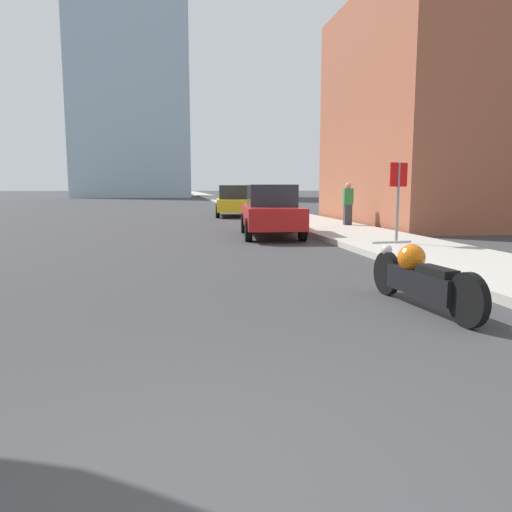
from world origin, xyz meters
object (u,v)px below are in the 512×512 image
(parked_car_red, at_px, (271,211))
(parked_car_yellow, at_px, (233,201))
(motorcycle, at_px, (420,277))
(stop_sign, at_px, (398,188))
(pedestrian, at_px, (348,203))

(parked_car_red, xyz_separation_m, parked_car_yellow, (0.16, 11.25, -0.01))
(parked_car_red, bearing_deg, parked_car_yellow, 94.74)
(motorcycle, xyz_separation_m, stop_sign, (2.48, 5.98, 1.14))
(parked_car_red, height_order, stop_sign, stop_sign)
(motorcycle, bearing_deg, stop_sign, 62.27)
(pedestrian, bearing_deg, motorcycle, -105.61)
(stop_sign, bearing_deg, motorcycle, -112.52)
(motorcycle, bearing_deg, parked_car_yellow, 84.56)
(parked_car_red, xyz_separation_m, stop_sign, (2.55, -3.69, 0.71))
(stop_sign, height_order, pedestrian, stop_sign)
(parked_car_yellow, xyz_separation_m, stop_sign, (2.40, -14.94, 0.72))
(parked_car_yellow, height_order, stop_sign, stop_sign)
(motorcycle, distance_m, pedestrian, 12.63)
(parked_car_red, distance_m, parked_car_yellow, 11.25)
(parked_car_red, relative_size, stop_sign, 2.24)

